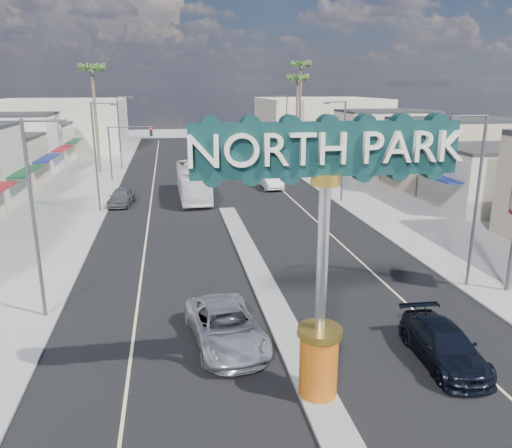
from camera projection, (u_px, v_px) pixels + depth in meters
name	position (u px, v px, depth m)	size (l,w,h in m)	color
ground	(225.00, 207.00, 43.71)	(160.00, 160.00, 0.00)	gray
road	(225.00, 207.00, 43.71)	(20.00, 120.00, 0.01)	black
median_island	(257.00, 271.00, 28.51)	(1.30, 30.00, 0.16)	gray
sidewalk_left	(58.00, 213.00, 41.38)	(8.00, 120.00, 0.12)	gray
sidewalk_right	(376.00, 200.00, 46.00)	(8.00, 120.00, 0.12)	gray
storefront_row_right	(414.00, 149.00, 59.18)	(12.00, 42.00, 6.00)	#B7B29E
backdrop_far_left	(61.00, 125.00, 81.69)	(20.00, 20.00, 8.00)	#B7B29E
backdrop_far_right	(319.00, 121.00, 88.94)	(20.00, 20.00, 8.00)	beige
gateway_sign	(324.00, 232.00, 15.53)	(8.20, 1.50, 9.15)	orange
traffic_signal_left	(126.00, 142.00, 54.31)	(5.09, 0.45, 6.00)	#47474C
traffic_signal_right	(290.00, 139.00, 57.34)	(5.09, 0.45, 6.00)	#47474C
streetlight_l_near	(37.00, 211.00, 21.65)	(2.03, 0.22, 9.00)	#47474C
streetlight_l_mid	(97.00, 152.00, 40.62)	(2.03, 0.22, 9.00)	#47474C
streetlight_l_far	(121.00, 129.00, 61.49)	(2.03, 0.22, 9.00)	#47474C
streetlight_r_near	(475.00, 193.00, 25.09)	(2.03, 0.22, 9.00)	#47474C
streetlight_r_mid	(342.00, 146.00, 44.06)	(2.03, 0.22, 9.00)	#47474C
streetlight_r_far	(285.00, 126.00, 64.93)	(2.03, 0.22, 9.00)	#47474C
palm_left_far	(92.00, 74.00, 57.43)	(2.60, 2.60, 13.10)	brown
palm_right_mid	(298.00, 82.00, 67.65)	(2.60, 2.60, 12.10)	brown
palm_right_far	(301.00, 70.00, 73.19)	(2.60, 2.60, 14.10)	brown
suv_left	(226.00, 326.00, 20.44)	(2.63, 5.71, 1.59)	silver
suv_right	(444.00, 345.00, 19.13)	(2.02, 4.96, 1.44)	black
car_parked_left	(121.00, 197.00, 44.14)	(1.81, 4.50, 1.53)	slate
car_parked_right	(270.00, 180.00, 51.53)	(1.77, 5.09, 1.68)	white
city_bus	(193.00, 182.00, 46.87)	(2.57, 10.99, 3.06)	white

